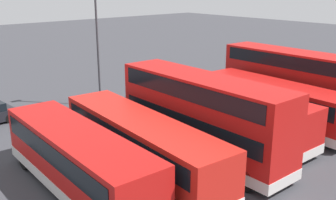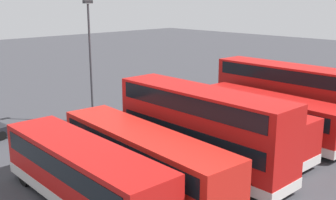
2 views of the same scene
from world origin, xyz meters
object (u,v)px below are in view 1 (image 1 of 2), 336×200
Objects in this scene: bus_single_deck_fifth at (232,111)px; bus_single_deck_seventh at (141,144)px; bus_double_decker_sixth at (202,114)px; lamp_post_tall at (97,38)px; bus_single_deck_second at (326,85)px; bus_single_deck_fourth at (275,103)px; bus_double_decker_third at (297,81)px; bus_single_deck_far_end at (78,159)px.

bus_single_deck_fifth and bus_single_deck_seventh have the same top height.
bus_single_deck_seventh is at bearing 3.68° from bus_single_deck_fifth.
lamp_post_tall reaches higher than bus_double_decker_sixth.
bus_single_deck_second is 7.11m from bus_single_deck_fourth.
bus_single_deck_second is at bearing 176.98° from bus_single_deck_fifth.
bus_single_deck_fourth and bus_single_deck_seventh have the same top height.
lamp_post_tall is (9.86, -11.07, 2.83)m from bus_double_decker_third.
bus_single_deck_second is 1.07× the size of bus_single_deck_far_end.
bus_single_deck_far_end is (3.23, -0.47, -0.00)m from bus_single_deck_seventh.
bus_double_decker_third is 1.06× the size of bus_double_decker_sixth.
bus_single_deck_fourth is at bearing 176.95° from bus_single_deck_far_end.
bus_single_deck_second is 1.05× the size of bus_double_decker_sixth.
lamp_post_tall is (-7.86, -10.91, 3.66)m from bus_single_deck_far_end.
bus_single_deck_second is 14.35m from bus_double_decker_sixth.
bus_single_deck_far_end is (17.73, -0.15, -0.83)m from bus_double_decker_third.
bus_double_decker_sixth is 7.15m from bus_single_deck_far_end.
bus_single_deck_seventh is (3.81, -0.45, -0.83)m from bus_double_decker_sixth.
bus_double_decker_sixth reaches higher than bus_single_deck_seventh.
bus_single_deck_seventh is at bearing 1.25° from bus_double_decker_third.
bus_double_decker_third is (3.64, -0.39, 0.83)m from bus_single_deck_second.
bus_single_deck_far_end is 1.18× the size of lamp_post_tall.
bus_double_decker_sixth is at bearing 1.50° from bus_single_deck_second.
bus_single_deck_fourth is 3.59m from bus_single_deck_fifth.
bus_single_deck_seventh is 1.27× the size of lamp_post_tall.
bus_single_deck_fourth is at bearing 118.72° from lamp_post_tall.
lamp_post_tall is (-0.82, -11.83, 2.83)m from bus_double_decker_sixth.
bus_single_deck_fifth is 11.85m from lamp_post_tall.
lamp_post_tall reaches higher than bus_single_deck_fourth.
bus_single_deck_seventh is (7.52, 0.48, 0.00)m from bus_single_deck_fifth.
bus_single_deck_fifth and bus_single_deck_far_end have the same top height.
bus_single_deck_fifth is (3.50, -0.77, 0.00)m from bus_single_deck_fourth.
bus_single_deck_fifth is at bearing -165.87° from bus_double_decker_sixth.
lamp_post_tall reaches higher than bus_single_deck_seventh.
bus_single_deck_seventh is (11.03, -0.29, 0.00)m from bus_single_deck_fourth.
bus_single_deck_second is 3.75m from bus_double_decker_third.
bus_double_decker_sixth is (7.22, 0.16, 0.83)m from bus_single_deck_fourth.
bus_double_decker_sixth is (3.71, 0.93, 0.83)m from bus_single_deck_fifth.
bus_single_deck_second is 21.37m from bus_single_deck_far_end.
bus_double_decker_sixth is (10.69, 0.77, -0.00)m from bus_double_decker_third.
bus_double_decker_sixth is 3.92m from bus_single_deck_seventh.
bus_single_deck_second and bus_single_deck_seventh have the same top height.
bus_single_deck_fourth is at bearing 178.51° from bus_single_deck_seventh.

